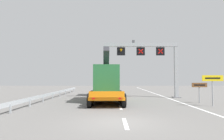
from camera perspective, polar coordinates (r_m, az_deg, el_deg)
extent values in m
plane|color=slate|center=(10.79, 2.05, -14.53)|extent=(112.00, 112.00, 0.00)
cube|color=silver|center=(10.53, 4.06, -14.80)|extent=(0.20, 2.60, 0.01)
cube|color=silver|center=(16.16, 2.70, -10.49)|extent=(0.20, 2.60, 0.01)
cube|color=silver|center=(21.83, 2.06, -8.41)|extent=(0.20, 2.60, 0.01)
cube|color=silver|center=(27.52, 1.69, -7.19)|extent=(0.20, 2.60, 0.01)
cube|color=silver|center=(33.23, 1.45, -6.38)|extent=(0.20, 2.60, 0.01)
cube|color=silver|center=(38.93, 1.28, -5.82)|extent=(0.20, 2.60, 0.01)
cube|color=silver|center=(44.64, 1.15, -5.39)|extent=(0.20, 2.60, 0.01)
cube|color=silver|center=(50.35, 1.05, -5.07)|extent=(0.20, 2.60, 0.01)
cube|color=silver|center=(56.07, 0.97, -4.81)|extent=(0.20, 2.60, 0.01)
cube|color=silver|center=(61.78, 0.91, -4.60)|extent=(0.20, 2.60, 0.01)
cube|color=silver|center=(67.50, 0.86, -4.42)|extent=(0.20, 2.60, 0.01)
cube|color=silver|center=(73.21, 0.81, -4.27)|extent=(0.20, 2.60, 0.01)
cube|color=silver|center=(23.58, 16.50, -7.87)|extent=(0.20, 63.00, 0.01)
cube|color=#9EA0A5|center=(25.55, 17.92, 0.01)|extent=(0.40, 0.40, 6.63)
cube|color=slate|center=(25.63, 18.02, -7.33)|extent=(0.90, 0.90, 0.08)
cube|color=#9EA0A5|center=(24.92, 8.35, 7.07)|extent=(8.94, 0.44, 0.44)
cube|color=#4C4C51|center=(24.88, 6.32, 8.00)|extent=(0.28, 0.40, 0.28)
cube|color=black|center=(25.24, 13.74, 5.14)|extent=(0.98, 0.24, 0.97)
cube|color=#9EA0A5|center=(25.32, 13.73, 6.34)|extent=(0.08, 0.08, 0.16)
cube|color=red|center=(25.12, 13.81, 5.18)|extent=(0.60, 0.02, 0.60)
cube|color=red|center=(25.12, 13.81, 5.18)|extent=(0.60, 0.02, 0.60)
cube|color=black|center=(24.80, 8.37, 5.23)|extent=(0.98, 0.24, 0.97)
cube|color=#9EA0A5|center=(24.88, 8.36, 6.45)|extent=(0.08, 0.08, 0.16)
cube|color=red|center=(24.67, 8.41, 5.27)|extent=(0.60, 0.02, 0.60)
cube|color=red|center=(24.67, 8.41, 5.27)|extent=(0.60, 0.02, 0.60)
cube|color=black|center=(24.58, 2.84, 5.28)|extent=(0.98, 0.24, 0.97)
cube|color=#9EA0A5|center=(24.66, 2.84, 6.51)|extent=(0.08, 0.08, 0.16)
cone|color=orange|center=(24.47, 2.86, 5.54)|extent=(0.35, 0.35, 0.34)
cube|color=orange|center=(20.43, -1.37, -6.77)|extent=(3.18, 10.49, 0.24)
cube|color=orange|center=(15.14, -1.22, -6.86)|extent=(2.66, 0.18, 0.44)
cylinder|color=black|center=(16.01, -6.14, -8.59)|extent=(0.36, 1.11, 1.10)
cylinder|color=black|center=(16.03, 3.63, -8.59)|extent=(0.36, 1.11, 1.10)
cylinder|color=black|center=(17.05, -5.87, -8.22)|extent=(0.36, 1.11, 1.10)
cylinder|color=black|center=(17.07, 3.30, -8.22)|extent=(0.36, 1.11, 1.10)
cylinder|color=black|center=(18.09, -5.63, -7.89)|extent=(0.36, 1.11, 1.10)
cylinder|color=black|center=(18.12, 3.00, -7.89)|extent=(0.36, 1.11, 1.10)
cylinder|color=black|center=(19.14, -5.42, -7.59)|extent=(0.36, 1.11, 1.10)
cylinder|color=black|center=(19.16, 2.74, -7.60)|extent=(0.36, 1.11, 1.10)
cylinder|color=black|center=(20.18, -5.23, -7.33)|extent=(0.36, 1.11, 1.10)
cylinder|color=black|center=(20.20, 2.50, -7.33)|extent=(0.36, 1.11, 1.10)
cube|color=silver|center=(27.47, -1.48, -2.82)|extent=(2.69, 3.29, 3.10)
cube|color=black|center=(27.48, -1.48, -1.37)|extent=(2.72, 3.31, 0.60)
cylinder|color=black|center=(28.43, -4.10, -5.93)|extent=(0.38, 1.11, 1.10)
cylinder|color=black|center=(28.44, 1.12, -5.94)|extent=(0.38, 1.11, 1.10)
cylinder|color=black|center=(26.43, -4.28, -6.19)|extent=(0.38, 1.11, 1.10)
cylinder|color=black|center=(26.45, 1.34, -6.20)|extent=(0.38, 1.11, 1.10)
cube|color=#236638|center=(20.77, -1.38, -2.65)|extent=(2.59, 5.80, 2.70)
cube|color=#2D2D33|center=(20.01, -1.35, 2.94)|extent=(0.67, 2.96, 2.29)
cube|color=red|center=(15.15, -4.97, -7.99)|extent=(0.20, 0.07, 0.12)
cube|color=red|center=(15.16, 2.52, -7.99)|extent=(0.20, 0.07, 0.12)
cylinder|color=#9EA0A5|center=(18.68, 26.76, -5.24)|extent=(0.10, 0.10, 2.55)
cube|color=yellow|center=(18.60, 26.78, -2.07)|extent=(1.72, 0.06, 0.48)
cube|color=black|center=(18.57, 26.83, -2.07)|extent=(1.24, 0.01, 0.12)
cylinder|color=#9EA0A5|center=(20.55, 23.70, -5.95)|extent=(0.10, 0.10, 1.88)
cube|color=brown|center=(20.46, 23.73, -3.90)|extent=(1.41, 0.06, 0.41)
cube|color=black|center=(20.43, 23.77, -3.90)|extent=(1.02, 0.01, 0.12)
cube|color=#999EA3|center=(23.64, -16.24, -6.41)|extent=(0.04, 28.12, 0.32)
cube|color=#999EA3|center=(14.93, -26.47, -9.75)|extent=(0.10, 0.10, 0.60)
cube|color=#999EA3|center=(17.76, -21.87, -8.63)|extent=(0.10, 0.10, 0.60)
cube|color=#999EA3|center=(20.67, -18.58, -7.79)|extent=(0.10, 0.10, 0.60)
cube|color=#999EA3|center=(23.64, -16.11, -7.14)|extent=(0.10, 0.10, 0.60)
cube|color=#999EA3|center=(26.65, -14.20, -6.63)|extent=(0.10, 0.10, 0.60)
cube|color=#999EA3|center=(29.68, -12.69, -6.22)|extent=(0.10, 0.10, 0.60)
cube|color=#999EA3|center=(32.72, -11.45, -5.88)|extent=(0.10, 0.10, 0.60)
cube|color=#999EA3|center=(35.78, -10.43, -5.59)|extent=(0.10, 0.10, 0.60)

